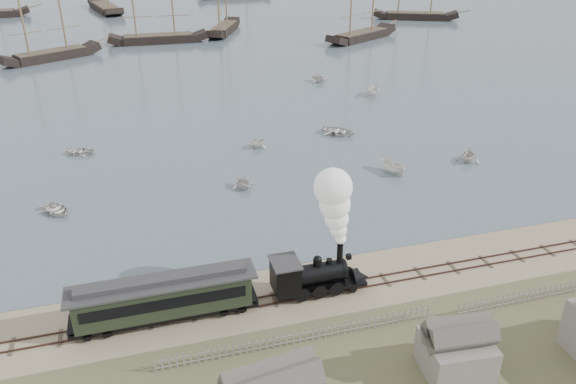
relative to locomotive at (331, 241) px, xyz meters
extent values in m
plane|color=tan|center=(2.70, 2.00, -4.41)|extent=(600.00, 600.00, 0.00)
cube|color=#3E2722|center=(2.70, -0.50, -4.31)|extent=(120.00, 0.08, 0.12)
cube|color=#3E2722|center=(2.70, 0.50, -4.31)|extent=(120.00, 0.08, 0.12)
cube|color=#3D3127|center=(2.70, 0.00, -4.38)|extent=(120.00, 1.80, 0.06)
cube|color=black|center=(-0.78, 0.00, -3.69)|extent=(6.95, 2.05, 0.26)
cylinder|color=black|center=(-1.19, 0.00, -2.66)|extent=(4.29, 1.53, 1.53)
cube|color=black|center=(-3.44, 0.00, -2.46)|extent=(1.84, 2.25, 2.35)
cube|color=#333336|center=(-3.44, 0.00, -1.23)|extent=(2.05, 2.45, 0.12)
cylinder|color=black|center=(0.76, 0.00, -1.28)|extent=(0.45, 0.45, 1.64)
sphere|color=black|center=(-0.98, 0.00, -1.47)|extent=(0.65, 0.65, 0.65)
cone|color=black|center=(2.49, 0.00, -3.79)|extent=(1.43, 2.05, 2.05)
cube|color=black|center=(1.47, 0.00, -1.64)|extent=(0.36, 0.36, 0.36)
cube|color=black|center=(-12.18, 0.00, -3.74)|extent=(12.90, 2.12, 0.32)
cube|color=black|center=(-12.18, 0.00, -2.45)|extent=(11.98, 2.30, 2.30)
cube|color=black|center=(-12.18, -1.17, -2.22)|extent=(11.06, 0.06, 0.83)
cube|color=black|center=(-12.18, 1.17, -2.22)|extent=(11.06, 0.06, 0.83)
cube|color=#333336|center=(-12.18, 0.00, -1.25)|extent=(12.90, 2.49, 0.17)
cube|color=#333336|center=(-12.18, 0.00, -0.98)|extent=(11.52, 1.11, 0.41)
imported|color=silver|center=(-11.55, 1.97, -4.05)|extent=(3.95, 4.25, 0.72)
imported|color=silver|center=(-20.86, 18.43, -3.99)|extent=(4.26, 4.01, 0.72)
imported|color=silver|center=(1.30, 29.03, -3.66)|extent=(3.39, 3.45, 1.38)
imported|color=silver|center=(13.77, 17.89, -3.68)|extent=(3.70, 2.27, 1.34)
imported|color=silver|center=(12.21, 30.28, -3.90)|extent=(5.19, 5.29, 0.90)
imported|color=silver|center=(23.45, 18.29, -3.53)|extent=(4.09, 4.04, 1.63)
imported|color=silver|center=(23.11, 44.40, -3.66)|extent=(3.46, 3.50, 1.38)
imported|color=silver|center=(-19.38, 32.81, -4.01)|extent=(3.19, 3.84, 0.69)
imported|color=silver|center=(17.52, 53.79, -3.53)|extent=(4.00, 3.83, 1.63)
imported|color=silver|center=(-2.64, 18.66, -3.61)|extent=(3.48, 3.27, 1.47)
camera|label=1|loc=(-12.58, -32.39, 21.65)|focal=35.00mm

